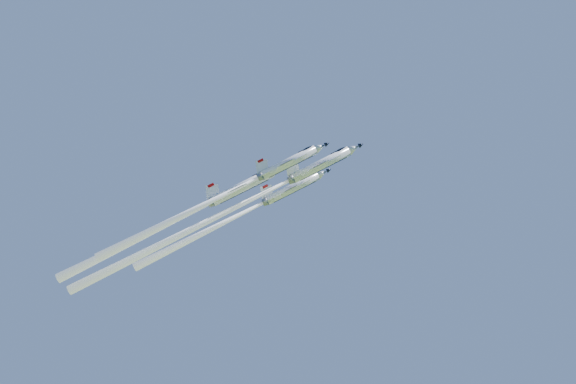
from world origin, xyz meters
The scene contains 4 objects.
jet_lead centered at (-9.23, -5.28, 79.23)m, with size 34.92×27.70×38.78m.
jet_left centered at (-11.81, 1.52, 79.97)m, with size 26.04×20.38×26.58m.
jet_right centered at (-7.04, -9.81, 80.88)m, with size 27.18×21.39×28.43m.
jet_slot centered at (-15.44, -10.76, 77.81)m, with size 27.66×21.67×28.31m.
Camera 1 is at (60.74, -92.83, 57.11)m, focal length 40.00 mm.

